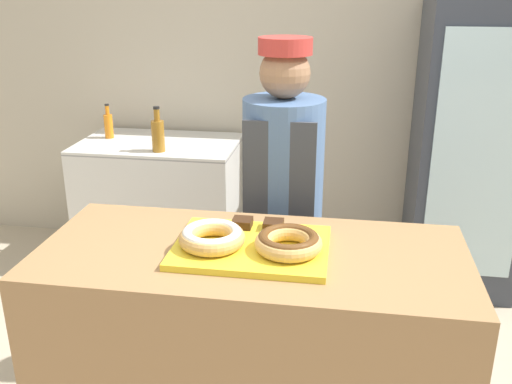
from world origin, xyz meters
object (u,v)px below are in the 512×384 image
Objects in this scene: serving_tray at (251,247)px; donut_chocolate_glaze at (288,242)px; brownie_back_left at (242,223)px; bottle_orange at (109,125)px; donut_light_glaze at (212,236)px; bottle_amber at (158,134)px; beverage_fridge at (468,151)px; chest_freezer at (162,202)px; baker_person at (282,213)px; brownie_back_right at (273,225)px.

serving_tray is 0.14m from donut_chocolate_glaze.
brownie_back_left reaches higher than serving_tray.
donut_chocolate_glaze is at bearing -52.28° from bottle_orange.
serving_tray is 2.29× the size of bottle_orange.
bottle_orange is at bearing 122.19° from donut_light_glaze.
donut_chocolate_glaze is 0.81× the size of bottle_amber.
bottle_amber is 1.22× the size of bottle_orange.
bottle_orange is (-2.32, 0.06, 0.06)m from beverage_fridge.
bottle_orange reaches higher than brownie_back_left.
serving_tray is 2.20m from bottle_orange.
brownie_back_left is 0.07× the size of chest_freezer.
chest_freezer is at bearing 117.85° from serving_tray.
serving_tray is 2.03m from beverage_fridge.
donut_chocolate_glaze is 0.14× the size of baker_person.
bottle_orange reaches higher than donut_chocolate_glaze.
bottle_orange is (-1.34, 1.65, -0.07)m from brownie_back_right.
baker_person reaches higher than donut_light_glaze.
donut_chocolate_glaze is 2.31m from bottle_orange.
brownie_back_right is at bearing 67.72° from serving_tray.
chest_freezer is (-1.96, 0.01, -0.46)m from beverage_fridge.
baker_person is at bearing 92.50° from brownie_back_right.
beverage_fridge is 1.90m from bottle_amber.
donut_light_glaze is at bearing -65.44° from bottle_amber.
beverage_fridge reaches higher than brownie_back_left.
bottle_orange is at bearing 171.79° from chest_freezer.
chest_freezer is 4.52× the size of bottle_orange.
serving_tray is 0.32× the size of baker_person.
brownie_back_left is 0.12m from brownie_back_right.
serving_tray is 7.43× the size of brownie_back_right.
brownie_back_right is 0.25× the size of bottle_amber.
beverage_fridge is at bearing 56.44° from donut_light_glaze.
bottle_amber reaches higher than donut_light_glaze.
bottle_amber is (-0.90, 1.39, -0.05)m from brownie_back_right.
bottle_amber is 0.51m from bottle_orange.
donut_chocolate_glaze reaches higher than brownie_back_left.
bottle_orange reaches higher than serving_tray.
bottle_amber is (-0.88, 0.91, 0.10)m from baker_person.
donut_chocolate_glaze is 0.19m from brownie_back_right.
beverage_fridge is at bearing -1.45° from bottle_orange.
donut_light_glaze is 0.81× the size of bottle_amber.
brownie_back_left is 0.31× the size of bottle_orange.
brownie_back_left is (-0.19, 0.17, -0.02)m from donut_chocolate_glaze.
donut_light_glaze is 2.12m from beverage_fridge.
brownie_back_left is at bearing 137.55° from donut_chocolate_glaze.
bottle_amber is (0.07, -0.21, 0.53)m from chest_freezer.
donut_chocolate_glaze reaches higher than chest_freezer.
bottle_amber is at bearing 123.02° from brownie_back_right.
beverage_fridge is (1.00, 1.11, 0.02)m from baker_person.
donut_chocolate_glaze is 2.15m from chest_freezer.
beverage_fridge is at bearing 55.41° from brownie_back_left.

